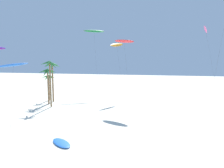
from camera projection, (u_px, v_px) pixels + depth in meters
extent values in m
cylinder|color=olive|center=(49.00, 88.00, 52.35)|extent=(0.38, 0.38, 6.70)
cone|color=#33843D|center=(51.00, 78.00, 51.78)|extent=(1.91, 0.63, 1.32)
cone|color=#33843D|center=(52.00, 77.00, 52.45)|extent=(1.73, 1.77, 1.09)
cone|color=#33843D|center=(50.00, 78.00, 52.73)|extent=(0.78, 1.83, 1.59)
cone|color=#33843D|center=(47.00, 77.00, 52.61)|extent=(1.89, 1.51, 1.29)
cone|color=#33843D|center=(45.00, 77.00, 51.69)|extent=(1.90, 1.52, 0.96)
cone|color=#33843D|center=(46.00, 78.00, 51.39)|extent=(1.03, 1.90, 1.52)
cone|color=#33843D|center=(49.00, 78.00, 51.44)|extent=(1.45, 1.70, 1.68)
cylinder|color=olive|center=(53.00, 83.00, 50.35)|extent=(0.39, 0.39, 10.09)
cone|color=#33843D|center=(56.00, 65.00, 49.76)|extent=(2.40, 0.98, 1.48)
cone|color=#33843D|center=(56.00, 64.00, 50.73)|extent=(1.32, 2.43, 1.14)
cone|color=#33843D|center=(52.00, 66.00, 50.68)|extent=(1.44, 2.10, 1.99)
cone|color=#33843D|center=(48.00, 64.00, 50.10)|extent=(2.39, 0.61, 1.13)
cone|color=#33843D|center=(48.00, 65.00, 49.21)|extent=(1.94, 2.15, 1.43)
cone|color=#33843D|center=(52.00, 66.00, 49.01)|extent=(1.27, 2.16, 1.96)
cylinder|color=olive|center=(48.00, 87.00, 47.52)|extent=(0.37, 0.37, 8.56)
cone|color=#23662D|center=(51.00, 72.00, 46.71)|extent=(2.35, 0.85, 1.47)
cone|color=#23662D|center=(52.00, 71.00, 47.75)|extent=(1.83, 2.22, 1.24)
cone|color=#23662D|center=(49.00, 70.00, 48.16)|extent=(1.13, 2.40, 0.97)
cone|color=#23662D|center=(46.00, 71.00, 47.82)|extent=(2.29, 1.66, 1.26)
cone|color=#23662D|center=(43.00, 71.00, 46.90)|extent=(2.36, 1.44, 1.25)
cone|color=#23662D|center=(45.00, 73.00, 46.36)|extent=(0.90, 2.11, 1.96)
cone|color=#23662D|center=(48.00, 73.00, 46.26)|extent=(1.77, 2.07, 1.77)
cylinder|color=brown|center=(50.00, 85.00, 44.36)|extent=(0.31, 0.31, 10.46)
cone|color=#23662D|center=(53.00, 65.00, 43.66)|extent=(2.01, 0.62, 1.79)
cone|color=#23662D|center=(53.00, 65.00, 44.42)|extent=(1.44, 2.00, 1.81)
cone|color=#23662D|center=(48.00, 64.00, 44.55)|extent=(2.04, 1.75, 1.47)
cone|color=#23662D|center=(45.00, 63.00, 43.56)|extent=(2.21, 1.50, 1.11)
cone|color=#23662D|center=(48.00, 64.00, 42.85)|extent=(0.91, 2.23, 1.40)
ellipsoid|color=blue|center=(13.00, 65.00, 30.98)|extent=(3.23, 4.77, 1.15)
ellipsoid|color=white|center=(13.00, 65.00, 30.97)|extent=(2.66, 4.51, 0.88)
cylinder|color=#4C4C51|center=(12.00, 98.00, 29.78)|extent=(1.64, 3.32, 9.91)
ellipsoid|color=orange|center=(117.00, 45.00, 55.44)|extent=(3.56, 5.84, 1.99)
ellipsoid|color=yellow|center=(117.00, 45.00, 55.44)|extent=(2.85, 5.70, 1.36)
cylinder|color=#4C4C51|center=(120.00, 72.00, 53.30)|extent=(3.29, 5.51, 15.25)
ellipsoid|color=#EA5193|center=(205.00, 29.00, 54.11)|extent=(2.74, 7.32, 1.78)
ellipsoid|color=white|center=(205.00, 29.00, 54.10)|extent=(2.27, 7.26, 1.21)
cylinder|color=#4C4C51|center=(212.00, 65.00, 51.82)|extent=(2.87, 6.40, 19.48)
ellipsoid|color=red|center=(124.00, 41.00, 44.84)|extent=(5.49, 3.58, 1.35)
ellipsoid|color=green|center=(124.00, 41.00, 44.84)|extent=(5.27, 2.90, 0.89)
cylinder|color=#4C4C51|center=(127.00, 75.00, 43.34)|extent=(2.33, 4.40, 15.21)
cylinder|color=#4C4C51|center=(218.00, 61.00, 32.35)|extent=(3.18, 3.24, 21.38)
ellipsoid|color=green|center=(94.00, 31.00, 64.15)|extent=(6.75, 3.84, 1.15)
ellipsoid|color=#EA5193|center=(94.00, 31.00, 64.15)|extent=(6.63, 3.36, 0.52)
cylinder|color=#4C4C51|center=(96.00, 62.00, 62.20)|extent=(3.28, 5.75, 20.56)
ellipsoid|color=blue|center=(61.00, 143.00, 24.76)|extent=(4.01, 3.54, 0.26)
ellipsoid|color=yellow|center=(61.00, 143.00, 24.76)|extent=(2.18, 2.10, 0.16)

